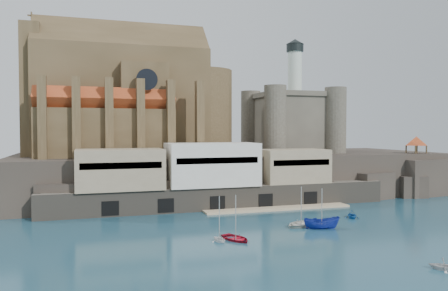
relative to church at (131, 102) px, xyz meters
name	(u,v)px	position (x,y,z in m)	size (l,w,h in m)	color
ground	(314,230)	(24.13, -41.85, -22.13)	(300.00, 300.00, 0.00)	#183D50
promontory	(233,174)	(23.94, -2.48, -17.20)	(100.00, 36.00, 10.00)	black
quay	(212,178)	(13.94, -18.78, -16.06)	(70.00, 12.00, 13.05)	#5E574B
church	(131,102)	(0.00, 0.00, 0.00)	(47.00, 25.93, 30.51)	#4A3922
castle_keep	(291,120)	(40.21, -0.78, -3.81)	(21.20, 21.20, 29.30)	#49443A
rock_outcrop	(416,178)	(66.13, -16.01, -18.11)	(14.50, 10.50, 8.70)	black
pavilion	(416,142)	(66.13, -15.85, -9.40)	(6.40, 6.40, 5.40)	#4A3922
boat_0	(236,240)	(10.30, -44.35, -22.13)	(3.83, 1.11, 5.36)	#A90D21
boat_1	(444,270)	(28.20, -63.85, -22.13)	(2.78, 1.70, 3.22)	silver
boat_2	(322,229)	(25.60, -41.66, -22.13)	(2.18, 2.24, 5.80)	#1C2F9C
boat_4	(219,242)	(7.83, -44.52, -22.13)	(2.49, 1.52, 2.89)	silver
boat_6	(301,226)	(23.39, -38.94, -22.13)	(4.63, 1.34, 6.48)	beige
boat_7	(352,218)	(35.04, -35.77, -22.13)	(2.88, 1.76, 3.34)	#16519C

